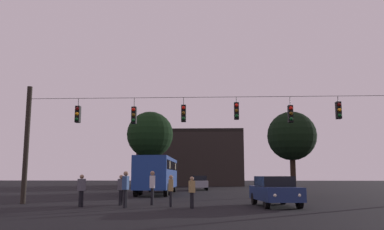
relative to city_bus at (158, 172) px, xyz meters
The scene contains 14 objects.
ground_plane 5.02m from the city_bus, 22.50° to the right, with size 168.00×168.00×0.00m, color black.
overhead_signal_span 12.76m from the city_bus, 69.76° to the right, with size 20.72×0.44×6.63m.
city_bus is the anchor object (origin of this frame).
car_near_right 15.07m from the city_bus, 58.89° to the right, with size 2.23×4.47×1.52m.
car_far_left 9.75m from the city_bus, 70.87° to the left, with size 2.11×4.44×1.52m.
pedestrian_crossing_left 14.28m from the city_bus, 88.67° to the right, with size 0.29×0.39×1.77m.
pedestrian_crossing_center 14.81m from the city_bus, 75.99° to the right, with size 0.34×0.42×1.51m.
pedestrian_crossing_right 13.87m from the city_bus, 98.46° to the right, with size 0.35×0.42×1.60m.
pedestrian_near_bus 12.38m from the city_bus, 83.70° to the right, with size 0.25×0.37×1.79m.
pedestrian_trailing 13.79m from the city_bus, 79.61° to the right, with size 0.27×0.38×1.58m.
pedestrian_far_side 12.59m from the city_bus, 91.24° to the right, with size 0.33×0.41×1.59m.
corner_building 27.60m from the city_bus, 86.80° to the left, with size 15.21×10.30×8.15m.
tree_left_silhouette 12.68m from the city_bus, 102.05° to the left, with size 5.32×5.32×8.86m.
tree_behind_building 11.44m from the city_bus, 13.97° to the right, with size 3.78×3.78×6.48m.
Camera 1 is at (0.19, -7.51, 1.58)m, focal length 37.27 mm.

